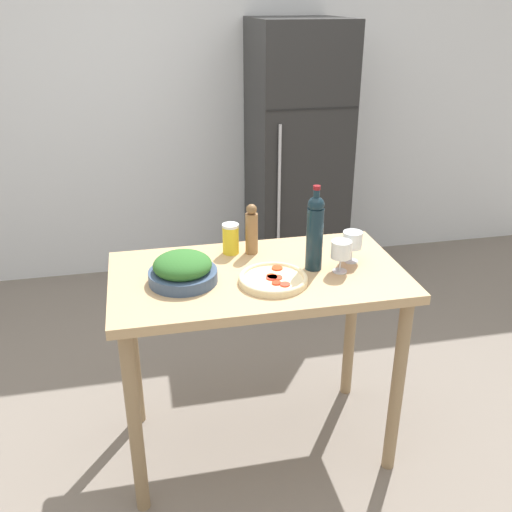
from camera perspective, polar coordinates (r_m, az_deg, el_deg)
name	(u,v)px	position (r m, az deg, el deg)	size (l,w,h in m)	color
ground_plane	(257,441)	(2.89, 0.15, -18.02)	(14.00, 14.00, 0.00)	slate
wall_back	(196,96)	(4.24, -6.05, 15.62)	(6.40, 0.08, 2.60)	silver
refrigerator	(296,159)	(4.06, 4.01, 9.69)	(0.60, 0.72, 1.83)	black
prep_counter	(258,300)	(2.43, 0.17, -4.44)	(1.22, 0.67, 0.91)	tan
wine_bottle	(315,231)	(2.35, 5.90, 2.49)	(0.07, 0.07, 0.36)	#142833
wine_glass_near	(341,251)	(2.36, 8.50, 0.49)	(0.08, 0.08, 0.14)	silver
wine_glass_far	(352,241)	(2.46, 9.61, 1.50)	(0.08, 0.08, 0.14)	silver
pepper_mill	(252,230)	(2.51, -0.44, 2.63)	(0.06, 0.06, 0.23)	olive
salad_bowl	(183,270)	(2.29, -7.34, -1.36)	(0.28, 0.28, 0.12)	#384C6B
homemade_pizza	(273,279)	(2.28, 1.73, -2.31)	(0.28, 0.28, 0.03)	beige
salt_canister	(231,239)	(2.52, -2.55, 1.74)	(0.07, 0.07, 0.14)	yellow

